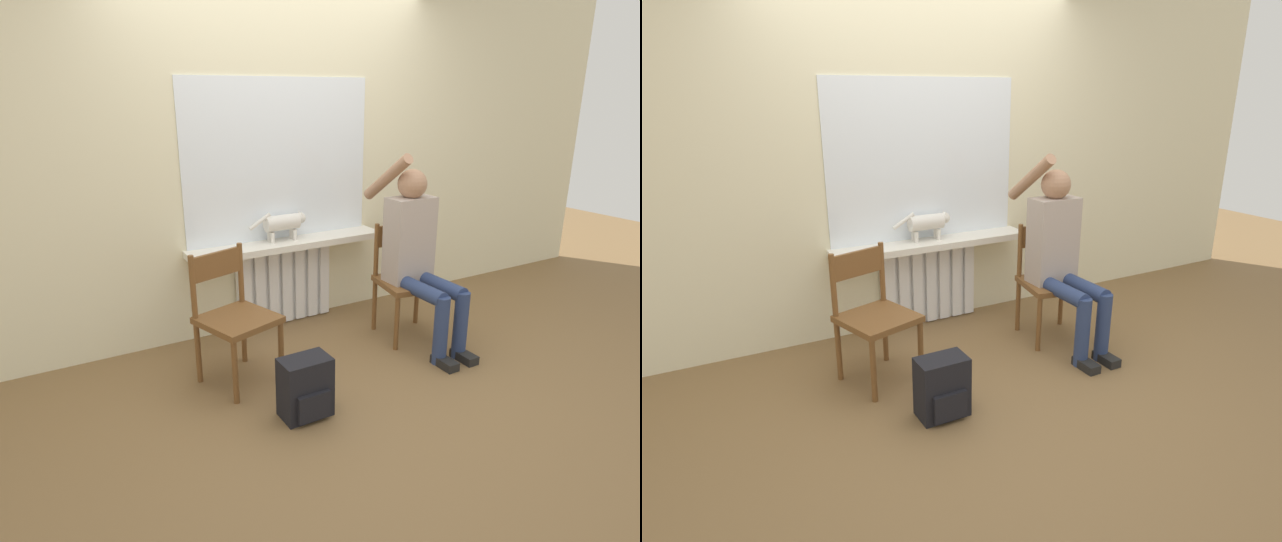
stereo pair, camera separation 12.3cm
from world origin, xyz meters
TOP-DOWN VIEW (x-y plane):
  - ground_plane at (0.00, 0.00)m, footprint 12.00×12.00m
  - wall_with_window at (0.00, 1.23)m, footprint 7.00×0.06m
  - radiator at (-0.00, 1.15)m, footprint 0.81×0.08m
  - windowsill at (0.00, 1.07)m, footprint 1.58×0.26m
  - window_glass at (0.00, 1.19)m, footprint 1.51×0.01m
  - chair_left at (-0.69, 0.48)m, footprint 0.53×0.53m
  - chair_right at (0.69, 0.48)m, footprint 0.49×0.49m
  - person at (0.68, 0.36)m, footprint 0.36×1.03m
  - cat at (-0.02, 1.11)m, footprint 0.47×0.12m
  - backpack at (-0.50, -0.12)m, footprint 0.29×0.21m

SIDE VIEW (x-z plane):
  - ground_plane at x=0.00m, z-range 0.00..0.00m
  - backpack at x=-0.50m, z-range 0.00..0.36m
  - radiator at x=0.00m, z-range 0.00..0.65m
  - chair_left at x=-0.69m, z-range 0.02..0.87m
  - chair_right at x=0.69m, z-range 0.02..0.87m
  - windowsill at x=0.00m, z-range 0.65..0.70m
  - person at x=0.68m, z-range 0.01..1.40m
  - cat at x=-0.02m, z-range 0.72..0.95m
  - window_glass at x=0.00m, z-range 0.70..1.89m
  - wall_with_window at x=0.00m, z-range 0.00..2.70m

